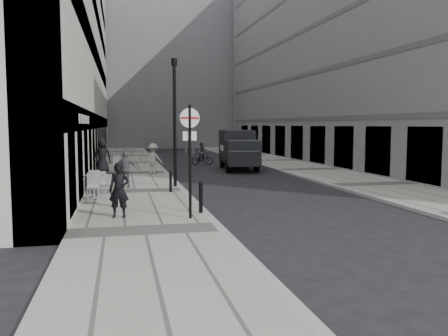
% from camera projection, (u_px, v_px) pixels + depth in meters
% --- Properties ---
extents(ground, '(120.00, 120.00, 0.00)m').
position_uv_depth(ground, '(245.00, 258.00, 10.27)').
color(ground, black).
rests_on(ground, ground).
extents(sidewalk, '(4.00, 60.00, 0.12)m').
position_uv_depth(sidewalk, '(131.00, 174.00, 27.35)').
color(sidewalk, gray).
rests_on(sidewalk, ground).
extents(far_sidewalk, '(4.00, 60.00, 0.12)m').
position_uv_depth(far_sidewalk, '(310.00, 170.00, 29.69)').
color(far_sidewalk, gray).
rests_on(far_sidewalk, ground).
extents(building_left, '(4.00, 45.00, 18.00)m').
position_uv_depth(building_left, '(66.00, 34.00, 32.00)').
color(building_left, beige).
rests_on(building_left, ground).
extents(building_right, '(6.00, 45.00, 20.00)m').
position_uv_depth(building_right, '(340.00, 31.00, 36.18)').
color(building_right, slate).
rests_on(building_right, ground).
extents(building_far, '(24.00, 16.00, 22.00)m').
position_uv_depth(building_far, '(150.00, 65.00, 64.06)').
color(building_far, slate).
rests_on(building_far, ground).
extents(walking_man, '(0.66, 0.49, 1.64)m').
position_uv_depth(walking_man, '(119.00, 190.00, 14.07)').
color(walking_man, black).
rests_on(walking_man, sidewalk).
extents(sign_post, '(0.57, 0.10, 3.34)m').
position_uv_depth(sign_post, '(190.00, 146.00, 13.83)').
color(sign_post, black).
rests_on(sign_post, sidewalk).
extents(lamppost, '(0.26, 0.26, 5.67)m').
position_uv_depth(lamppost, '(175.00, 116.00, 21.04)').
color(lamppost, black).
rests_on(lamppost, sidewalk).
extents(bollard_near, '(0.12, 0.12, 0.92)m').
position_uv_depth(bollard_near, '(201.00, 198.00, 14.86)').
color(bollard_near, black).
rests_on(bollard_near, sidewalk).
extents(bollard_far, '(0.11, 0.11, 0.82)m').
position_uv_depth(bollard_far, '(171.00, 182.00, 19.42)').
color(bollard_far, black).
rests_on(bollard_far, sidewalk).
extents(panel_van, '(2.53, 5.54, 2.53)m').
position_uv_depth(panel_van, '(238.00, 148.00, 30.45)').
color(panel_van, black).
rests_on(panel_van, ground).
extents(cyclist, '(1.57, 0.69, 1.64)m').
position_uv_depth(cyclist, '(202.00, 156.00, 34.18)').
color(cyclist, black).
rests_on(cyclist, ground).
extents(pedestrian_a, '(0.99, 0.49, 1.64)m').
position_uv_depth(pedestrian_a, '(126.00, 169.00, 20.72)').
color(pedestrian_a, '#58585D').
rests_on(pedestrian_a, sidewalk).
extents(pedestrian_b, '(1.28, 1.07, 1.72)m').
position_uv_depth(pedestrian_b, '(153.00, 159.00, 26.54)').
color(pedestrian_b, '#A7A49B').
rests_on(pedestrian_b, sidewalk).
extents(pedestrian_c, '(1.06, 0.80, 1.98)m').
position_uv_depth(pedestrian_c, '(102.00, 156.00, 26.73)').
color(pedestrian_c, black).
rests_on(pedestrian_c, sidewalk).
extents(cafe_table_near, '(0.78, 1.76, 1.00)m').
position_uv_depth(cafe_table_near, '(94.00, 185.00, 17.87)').
color(cafe_table_near, silver).
rests_on(cafe_table_near, sidewalk).
extents(cafe_table_mid, '(0.63, 1.42, 0.81)m').
position_uv_depth(cafe_table_mid, '(102.00, 182.00, 19.42)').
color(cafe_table_mid, silver).
rests_on(cafe_table_mid, sidewalk).
extents(cafe_table_far, '(0.74, 1.68, 0.95)m').
position_uv_depth(cafe_table_far, '(117.00, 165.00, 27.18)').
color(cafe_table_far, '#A6A6A8').
rests_on(cafe_table_far, sidewalk).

